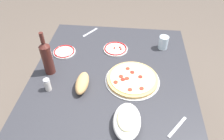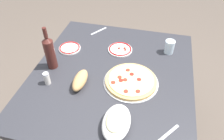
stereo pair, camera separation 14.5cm
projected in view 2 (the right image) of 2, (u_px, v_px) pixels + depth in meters
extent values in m
plane|color=brown|center=(112.00, 132.00, 1.97)|extent=(8.00, 8.00, 0.00)
cube|color=#2D2D33|center=(112.00, 75.00, 1.48)|extent=(1.20, 1.08, 0.03)
cylinder|color=#33302D|center=(175.00, 73.00, 2.03)|extent=(0.07, 0.07, 0.71)
cylinder|color=#33302D|center=(79.00, 58.00, 2.20)|extent=(0.07, 0.07, 0.71)
cylinder|color=#B7B7BC|center=(131.00, 82.00, 1.40)|extent=(0.36, 0.36, 0.01)
cylinder|color=tan|center=(131.00, 81.00, 1.39)|extent=(0.33, 0.33, 0.02)
cylinder|color=beige|center=(131.00, 79.00, 1.38)|extent=(0.29, 0.29, 0.01)
cylinder|color=#B22D1E|center=(125.00, 80.00, 1.38)|extent=(0.03, 0.03, 0.00)
cylinder|color=#B22D1E|center=(126.00, 91.00, 1.30)|extent=(0.03, 0.03, 0.00)
cylinder|color=#B22D1E|center=(138.00, 91.00, 1.30)|extent=(0.03, 0.03, 0.00)
cylinder|color=maroon|center=(139.00, 79.00, 1.38)|extent=(0.03, 0.03, 0.00)
cylinder|color=#B22D1E|center=(128.00, 70.00, 1.44)|extent=(0.03, 0.03, 0.00)
cylinder|color=maroon|center=(132.00, 74.00, 1.41)|extent=(0.03, 0.03, 0.00)
cylinder|color=#B22D1E|center=(120.00, 77.00, 1.39)|extent=(0.03, 0.03, 0.00)
cylinder|color=#B22D1E|center=(113.00, 82.00, 1.36)|extent=(0.03, 0.03, 0.00)
cylinder|color=maroon|center=(121.00, 80.00, 1.37)|extent=(0.03, 0.03, 0.00)
ellipsoid|color=white|center=(116.00, 122.00, 1.13)|extent=(0.24, 0.15, 0.07)
ellipsoid|color=#AD2819|center=(116.00, 121.00, 1.13)|extent=(0.20, 0.12, 0.03)
ellipsoid|color=beige|center=(117.00, 119.00, 1.11)|extent=(0.17, 0.10, 0.02)
cylinder|color=#471E19|center=(50.00, 54.00, 1.45)|extent=(0.07, 0.07, 0.21)
cone|color=#471E19|center=(47.00, 39.00, 1.37)|extent=(0.07, 0.07, 0.03)
cylinder|color=#471E19|center=(45.00, 33.00, 1.33)|extent=(0.03, 0.03, 0.07)
cylinder|color=silver|center=(169.00, 47.00, 1.61)|extent=(0.07, 0.07, 0.10)
cylinder|color=white|center=(120.00, 50.00, 1.66)|extent=(0.19, 0.19, 0.01)
torus|color=red|center=(120.00, 49.00, 1.65)|extent=(0.17, 0.17, 0.01)
cube|color=#AD2819|center=(125.00, 50.00, 1.64)|extent=(0.01, 0.01, 0.01)
cube|color=#AD2819|center=(119.00, 48.00, 1.65)|extent=(0.01, 0.01, 0.01)
cube|color=#AD2819|center=(125.00, 48.00, 1.66)|extent=(0.01, 0.01, 0.01)
cylinder|color=white|center=(70.00, 48.00, 1.67)|extent=(0.17, 0.17, 0.01)
torus|color=red|center=(70.00, 48.00, 1.67)|extent=(0.16, 0.16, 0.01)
ellipsoid|color=tan|center=(80.00, 80.00, 1.37)|extent=(0.19, 0.08, 0.07)
cylinder|color=silver|center=(47.00, 79.00, 1.37)|extent=(0.04, 0.04, 0.07)
cylinder|color=#B7B7BC|center=(46.00, 74.00, 1.34)|extent=(0.04, 0.04, 0.01)
cube|color=#B7B7BC|center=(99.00, 31.00, 1.86)|extent=(0.15, 0.11, 0.00)
cube|color=#B7B7BC|center=(168.00, 134.00, 1.12)|extent=(0.14, 0.12, 0.00)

